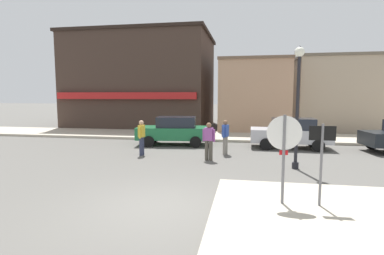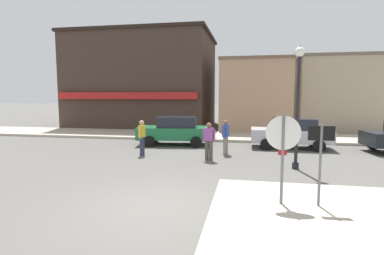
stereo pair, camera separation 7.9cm
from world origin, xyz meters
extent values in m
plane|color=#5B5954|center=(0.00, 0.00, 0.00)|extent=(160.00, 160.00, 0.00)
cube|color=#B7AD99|center=(4.56, -0.18, 0.07)|extent=(6.40, 4.80, 0.15)
cube|color=#B7AD99|center=(0.00, 12.51, 0.07)|extent=(80.00, 4.00, 0.15)
cylinder|color=slate|center=(3.01, 0.41, 1.15)|extent=(0.07, 0.07, 2.30)
cylinder|color=red|center=(3.01, 0.43, 1.87)|extent=(0.76, 0.04, 0.76)
cylinder|color=white|center=(3.01, 0.42, 1.87)|extent=(0.82, 0.04, 0.82)
cube|color=red|center=(3.01, 0.43, 1.39)|extent=(0.20, 0.02, 0.11)
cylinder|color=slate|center=(3.87, 0.41, 1.05)|extent=(0.06, 0.06, 2.10)
cube|color=black|center=(3.87, 0.42, 1.88)|extent=(0.60, 0.03, 0.34)
cube|color=white|center=(3.87, 0.43, 1.88)|extent=(0.54, 0.03, 0.29)
cube|color=black|center=(3.87, 0.44, 1.88)|extent=(0.34, 0.02, 0.08)
cylinder|color=black|center=(3.98, 4.66, 2.10)|extent=(0.12, 0.12, 4.20)
cylinder|color=black|center=(3.98, 4.66, 0.12)|extent=(0.24, 0.24, 0.24)
sphere|color=white|center=(3.98, 4.66, 4.31)|extent=(0.36, 0.36, 0.36)
cone|color=black|center=(3.98, 4.66, 4.45)|extent=(0.32, 0.32, 0.18)
cube|color=#1E6B3D|center=(-1.80, 9.12, 0.67)|extent=(4.17, 2.17, 0.66)
cube|color=#1E232D|center=(-1.65, 9.13, 1.28)|extent=(2.23, 1.63, 0.56)
cylinder|color=black|center=(-2.93, 8.12, 0.30)|extent=(0.62, 0.25, 0.60)
cylinder|color=black|center=(-3.13, 9.81, 0.30)|extent=(0.62, 0.25, 0.60)
cylinder|color=black|center=(-0.46, 8.42, 0.30)|extent=(0.62, 0.25, 0.60)
cylinder|color=black|center=(-0.67, 10.11, 0.30)|extent=(0.62, 0.25, 0.60)
cube|color=#B7B7BC|center=(4.38, 9.19, 0.67)|extent=(4.02, 1.76, 0.66)
cube|color=#1E232D|center=(4.53, 9.19, 1.28)|extent=(2.10, 1.42, 0.56)
cylinder|color=black|center=(3.13, 8.36, 0.30)|extent=(0.60, 0.19, 0.60)
cylinder|color=black|center=(3.16, 10.06, 0.30)|extent=(0.60, 0.19, 0.60)
cylinder|color=black|center=(5.61, 8.32, 0.30)|extent=(0.60, 0.19, 0.60)
cylinder|color=black|center=(5.64, 10.02, 0.30)|extent=(0.60, 0.19, 0.60)
cylinder|color=black|center=(8.46, 9.52, 0.30)|extent=(0.62, 0.25, 0.60)
cylinder|color=gray|center=(1.22, 6.95, 0.42)|extent=(0.16, 0.16, 0.85)
cylinder|color=gray|center=(1.17, 6.78, 0.42)|extent=(0.16, 0.16, 0.85)
cube|color=#3351A8|center=(1.20, 6.87, 1.12)|extent=(0.32, 0.41, 0.54)
sphere|color=brown|center=(1.20, 6.87, 1.50)|extent=(0.22, 0.22, 0.22)
cylinder|color=#3351A8|center=(1.26, 7.09, 1.07)|extent=(0.11, 0.11, 0.52)
cylinder|color=#3351A8|center=(1.13, 6.65, 1.07)|extent=(0.11, 0.11, 0.52)
cylinder|color=#4C473D|center=(0.50, 5.51, 0.42)|extent=(0.16, 0.16, 0.85)
cylinder|color=#4C473D|center=(0.68, 5.48, 0.42)|extent=(0.16, 0.16, 0.85)
cube|color=#994C99|center=(0.59, 5.50, 1.12)|extent=(0.39, 0.27, 0.54)
sphere|color=brown|center=(0.59, 5.50, 1.50)|extent=(0.22, 0.22, 0.22)
cylinder|color=#994C99|center=(0.37, 5.54, 1.07)|extent=(0.10, 0.10, 0.52)
cylinder|color=#994C99|center=(0.82, 5.46, 1.07)|extent=(0.10, 0.10, 0.52)
cylinder|color=#2D334C|center=(-2.57, 6.14, 0.42)|extent=(0.16, 0.16, 0.85)
cylinder|color=#2D334C|center=(-2.57, 5.96, 0.42)|extent=(0.16, 0.16, 0.85)
cube|color=gold|center=(-2.57, 6.05, 1.12)|extent=(0.23, 0.36, 0.54)
sphere|color=tan|center=(-2.57, 6.05, 1.50)|extent=(0.22, 0.22, 0.22)
cylinder|color=gold|center=(-2.57, 6.28, 1.07)|extent=(0.09, 0.09, 0.52)
cylinder|color=gold|center=(-2.57, 5.82, 1.07)|extent=(0.09, 0.09, 0.52)
cube|color=#3D2D26|center=(-6.84, 18.78, 3.82)|extent=(11.50, 8.56, 7.64)
cube|color=#B21E1E|center=(-6.84, 14.36, 2.70)|extent=(10.92, 0.40, 0.50)
cube|color=black|center=(-6.84, 18.78, 7.76)|extent=(11.84, 8.81, 0.24)
cube|color=tan|center=(2.68, 18.03, 2.59)|extent=(5.04, 7.97, 5.19)
cube|color=brown|center=(2.68, 18.03, 5.29)|extent=(5.14, 8.13, 0.20)
cube|color=tan|center=(8.68, 18.47, 2.72)|extent=(5.63, 6.40, 5.43)
cube|color=#685B4C|center=(8.68, 18.47, 5.53)|extent=(5.74, 6.52, 0.20)
camera|label=1|loc=(2.10, -6.89, 2.77)|focal=28.00mm
camera|label=2|loc=(2.18, -6.87, 2.77)|focal=28.00mm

